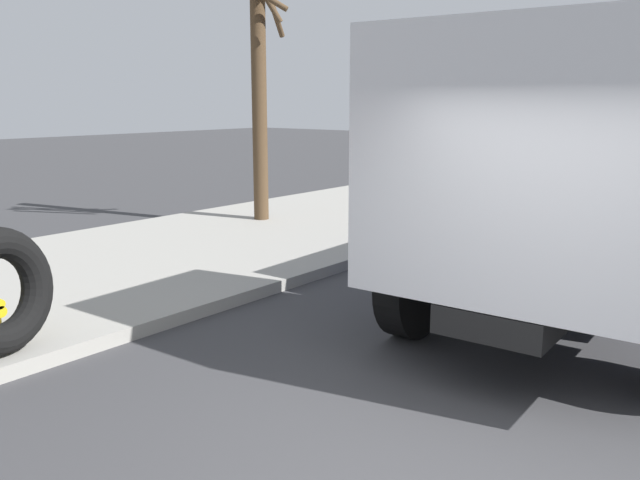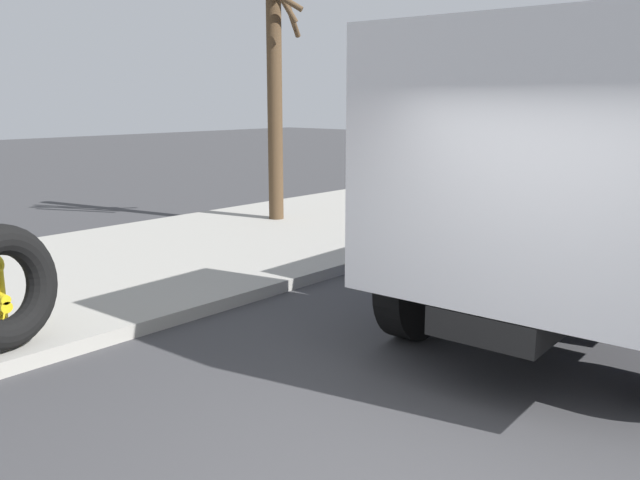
{
  "view_description": "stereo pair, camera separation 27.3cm",
  "coord_description": "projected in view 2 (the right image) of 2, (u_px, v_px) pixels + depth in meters",
  "views": [
    {
      "loc": [
        -3.0,
        -1.44,
        2.39
      ],
      "look_at": [
        1.77,
        2.41,
        1.09
      ],
      "focal_mm": 36.96,
      "sensor_mm": 36.0,
      "label": 1
    },
    {
      "loc": [
        -2.82,
        -1.65,
        2.39
      ],
      "look_at": [
        1.77,
        2.41,
        1.09
      ],
      "focal_mm": 36.96,
      "sensor_mm": 36.0,
      "label": 2
    }
  ],
  "objects": [
    {
      "name": "dump_truck_blue",
      "position": [
        613.0,
        172.0,
        7.31
      ],
      "size": [
        7.12,
        3.08,
        3.0
      ],
      "color": "#1E3899",
      "rests_on": "ground"
    },
    {
      "name": "bare_tree",
      "position": [
        275.0,
        67.0,
        12.08
      ],
      "size": [
        1.37,
        1.06,
        5.24
      ],
      "color": "#4C3823",
      "rests_on": "sidewalk_curb"
    },
    {
      "name": "loose_tire",
      "position": [
        2.0,
        287.0,
        5.93
      ],
      "size": [
        1.22,
        0.68,
        1.18
      ],
      "primitive_type": "torus",
      "rotation": [
        1.47,
        0.0,
        0.26
      ],
      "color": "black",
      "rests_on": "sidewalk_curb"
    }
  ]
}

